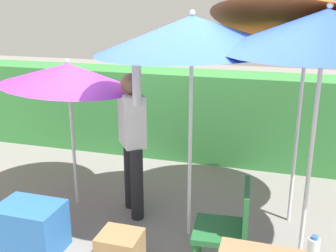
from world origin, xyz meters
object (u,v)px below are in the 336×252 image
at_px(chair_plastic, 229,227).
at_px(cooler_box, 31,228).
at_px(umbrella_rainbow, 68,75).
at_px(umbrella_navy, 326,28).
at_px(umbrella_yellow, 192,33).
at_px(crate_cardboard, 120,250).
at_px(umbrella_orange, 305,11).
at_px(person_vendor, 132,135).

distance_m(chair_plastic, cooler_box, 1.88).
height_order(umbrella_rainbow, umbrella_navy, umbrella_navy).
distance_m(umbrella_navy, chair_plastic, 1.74).
height_order(umbrella_rainbow, chair_plastic, umbrella_rainbow).
distance_m(umbrella_yellow, crate_cardboard, 2.04).
bearing_deg(umbrella_yellow, umbrella_orange, 32.17).
relative_size(umbrella_navy, person_vendor, 1.23).
bearing_deg(umbrella_navy, crate_cardboard, -164.49).
xyz_separation_m(umbrella_navy, crate_cardboard, (-1.56, -0.43, -1.95)).
height_order(umbrella_yellow, crate_cardboard, umbrella_yellow).
bearing_deg(cooler_box, umbrella_yellow, 26.88).
bearing_deg(crate_cardboard, umbrella_rainbow, 135.29).
bearing_deg(umbrella_navy, umbrella_rainbow, 168.11).
bearing_deg(chair_plastic, cooler_box, -176.65).
bearing_deg(person_vendor, umbrella_navy, -15.89).
distance_m(umbrella_rainbow, crate_cardboard, 1.95).
height_order(umbrella_orange, umbrella_yellow, umbrella_orange).
xyz_separation_m(umbrella_rainbow, umbrella_yellow, (1.45, -0.29, 0.49)).
bearing_deg(crate_cardboard, cooler_box, -178.76).
bearing_deg(umbrella_navy, umbrella_yellow, 167.20).
relative_size(umbrella_rainbow, umbrella_orange, 0.65).
relative_size(person_vendor, chair_plastic, 2.11).
bearing_deg(umbrella_rainbow, crate_cardboard, -44.71).
distance_m(person_vendor, chair_plastic, 1.52).
bearing_deg(crate_cardboard, umbrella_navy, 15.51).
xyz_separation_m(umbrella_orange, umbrella_navy, (0.14, -0.84, -0.11)).
xyz_separation_m(umbrella_yellow, crate_cardboard, (-0.47, -0.68, -1.87)).
xyz_separation_m(umbrella_rainbow, umbrella_navy, (2.53, -0.53, 0.57)).
distance_m(umbrella_yellow, umbrella_navy, 1.12).
xyz_separation_m(umbrella_rainbow, chair_plastic, (1.93, -0.88, -1.03)).
distance_m(umbrella_navy, crate_cardboard, 2.53).
distance_m(umbrella_yellow, person_vendor, 1.33).
height_order(umbrella_rainbow, crate_cardboard, umbrella_rainbow).
height_order(umbrella_orange, crate_cardboard, umbrella_orange).
bearing_deg(umbrella_orange, chair_plastic, -111.46).
height_order(umbrella_orange, person_vendor, umbrella_orange).
xyz_separation_m(umbrella_rainbow, cooler_box, (0.07, -0.99, -1.30)).
height_order(person_vendor, chair_plastic, person_vendor).
relative_size(umbrella_orange, cooler_box, 4.53).
relative_size(person_vendor, cooler_box, 3.14).
distance_m(umbrella_orange, cooler_box, 3.32).
height_order(umbrella_yellow, chair_plastic, umbrella_yellow).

